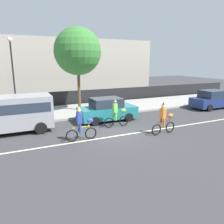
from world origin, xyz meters
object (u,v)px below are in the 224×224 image
object	(u,v)px
parade_cyclist_cobalt	(81,125)
parked_car_navy	(213,100)
parade_cyclist_orange	(164,120)
parked_van_grey	(9,112)
street_lamp_post	(12,64)
pedestrian_onlooker	(4,104)
parked_car_teal	(107,110)
parade_cyclist_lime	(117,114)

from	to	relation	value
parade_cyclist_cobalt	parked_car_navy	size ratio (longest dim) A/B	0.47
parade_cyclist_orange	parked_van_grey	size ratio (longest dim) A/B	0.38
street_lamp_post	pedestrian_onlooker	bearing A→B (deg)	-122.75
street_lamp_post	parked_car_teal	bearing A→B (deg)	-44.28
parade_cyclist_cobalt	parade_cyclist_lime	bearing A→B (deg)	27.97
parade_cyclist_orange	parked_car_teal	size ratio (longest dim) A/B	0.47
parked_car_navy	parked_van_grey	bearing A→B (deg)	179.92
parade_cyclist_orange	pedestrian_onlooker	xyz separation A→B (m)	(-8.49, 8.46, 0.17)
parade_cyclist_orange	parked_car_navy	xyz separation A→B (m)	(8.51, 3.98, -0.06)
parade_cyclist_lime	pedestrian_onlooker	distance (m)	8.95
street_lamp_post	pedestrian_onlooker	distance (m)	3.36
parked_car_navy	parade_cyclist_cobalt	bearing A→B (deg)	-167.06
parked_car_teal	parked_car_navy	distance (m)	10.33
parked_car_navy	pedestrian_onlooker	bearing A→B (deg)	165.23
street_lamp_post	parked_car_navy	bearing A→B (deg)	-19.73
parade_cyclist_lime	parked_car_teal	xyz separation A→B (m)	(0.06, 1.66, -0.06)
parked_car_teal	street_lamp_post	distance (m)	8.75
parked_car_teal	pedestrian_onlooker	bearing A→B (deg)	146.76
parade_cyclist_orange	parked_van_grey	bearing A→B (deg)	153.86
parade_cyclist_cobalt	parade_cyclist_orange	xyz separation A→B (m)	(4.69, -0.95, 0.00)
parked_car_navy	street_lamp_post	bearing A→B (deg)	160.27
parked_car_teal	parade_cyclist_orange	bearing A→B (deg)	-66.05
parade_cyclist_lime	street_lamp_post	distance (m)	9.85
parked_car_teal	parked_car_navy	size ratio (longest dim) A/B	1.00
parade_cyclist_lime	street_lamp_post	bearing A→B (deg)	128.16
pedestrian_onlooker	parade_cyclist_orange	bearing A→B (deg)	-44.92
parade_cyclist_orange	street_lamp_post	world-z (taller)	street_lamp_post
parade_cyclist_orange	parked_car_teal	distance (m)	4.48
parade_cyclist_orange	pedestrian_onlooker	size ratio (longest dim) A/B	1.19
parade_cyclist_cobalt	street_lamp_post	distance (m)	9.83
parade_cyclist_lime	parked_car_teal	bearing A→B (deg)	87.90
parade_cyclist_lime	parked_van_grey	bearing A→B (deg)	166.00
parked_car_teal	street_lamp_post	size ratio (longest dim) A/B	0.70
parked_van_grey	parade_cyclist_lime	bearing A→B (deg)	-14.00
parade_cyclist_cobalt	street_lamp_post	bearing A→B (deg)	108.54
parade_cyclist_cobalt	parade_cyclist_orange	world-z (taller)	same
parade_cyclist_cobalt	parked_van_grey	distance (m)	4.65
pedestrian_onlooker	parade_cyclist_lime	bearing A→B (deg)	-42.36
parade_cyclist_cobalt	parked_van_grey	xyz separation A→B (m)	(-3.48, 3.06, 0.44)
parked_van_grey	pedestrian_onlooker	distance (m)	4.48
parked_car_navy	street_lamp_post	xyz separation A→B (m)	(-16.16, 5.80, 3.21)
parade_cyclist_cobalt	parade_cyclist_lime	world-z (taller)	same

